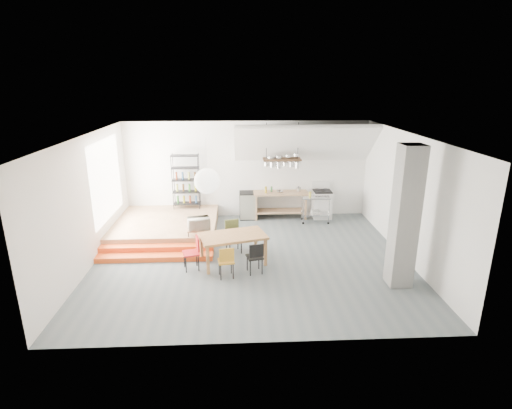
{
  "coord_description": "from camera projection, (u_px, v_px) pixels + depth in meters",
  "views": [
    {
      "loc": [
        -0.34,
        -9.52,
        4.46
      ],
      "look_at": [
        0.17,
        0.8,
        1.23
      ],
      "focal_mm": 28.0,
      "sensor_mm": 36.0,
      "label": 1
    }
  ],
  "objects": [
    {
      "name": "wall_back",
      "position": [
        247.0,
        170.0,
        13.28
      ],
      "size": [
        8.0,
        0.04,
        3.2
      ],
      "primitive_type": "cube",
      "color": "silver",
      "rests_on": "ground"
    },
    {
      "name": "chair_red",
      "position": [
        194.0,
        250.0,
        9.71
      ],
      "size": [
        0.46,
        0.46,
        0.83
      ],
      "rotation": [
        0.0,
        0.0,
        -1.32
      ],
      "color": "red",
      "rests_on": "ground"
    },
    {
      "name": "stove",
      "position": [
        322.0,
        204.0,
        13.41
      ],
      "size": [
        0.6,
        0.6,
        1.18
      ],
      "color": "white",
      "rests_on": "ground"
    },
    {
      "name": "chair_black",
      "position": [
        255.0,
        255.0,
        9.47
      ],
      "size": [
        0.44,
        0.44,
        0.8
      ],
      "rotation": [
        0.0,
        0.0,
        3.37
      ],
      "color": "black",
      "rests_on": "ground"
    },
    {
      "name": "chair_mustard",
      "position": [
        226.0,
        260.0,
        9.26
      ],
      "size": [
        0.42,
        0.42,
        0.79
      ],
      "rotation": [
        0.0,
        0.0,
        3.3
      ],
      "color": "#BB8120",
      "rests_on": "ground"
    },
    {
      "name": "kitchen_counter",
      "position": [
        280.0,
        200.0,
        13.29
      ],
      "size": [
        1.8,
        0.6,
        0.91
      ],
      "color": "olive",
      "rests_on": "ground"
    },
    {
      "name": "floor",
      "position": [
        251.0,
        258.0,
        10.43
      ],
      "size": [
        8.0,
        8.0,
        0.0
      ],
      "primitive_type": "plane",
      "color": "#555F63",
      "rests_on": "ground"
    },
    {
      "name": "wall_right",
      "position": [
        408.0,
        198.0,
        10.13
      ],
      "size": [
        0.04,
        7.0,
        3.2
      ],
      "primitive_type": "cube",
      "color": "silver",
      "rests_on": "ground"
    },
    {
      "name": "microwave",
      "position": [
        199.0,
        223.0,
        10.86
      ],
      "size": [
        0.66,
        0.53,
        0.32
      ],
      "primitive_type": "imported",
      "rotation": [
        0.0,
        0.0,
        0.25
      ],
      "color": "beige",
      "rests_on": "microwave_shelf"
    },
    {
      "name": "microwave_shelf",
      "position": [
        199.0,
        230.0,
        10.91
      ],
      "size": [
        0.6,
        0.4,
        0.16
      ],
      "color": "olive",
      "rests_on": "platform"
    },
    {
      "name": "window_pane",
      "position": [
        107.0,
        180.0,
        11.13
      ],
      "size": [
        0.02,
        2.5,
        2.2
      ],
      "primitive_type": "cube",
      "color": "white",
      "rests_on": "wall_left"
    },
    {
      "name": "pot_rack",
      "position": [
        283.0,
        162.0,
        12.68
      ],
      "size": [
        1.2,
        0.5,
        1.43
      ],
      "color": "#3A2717",
      "rests_on": "ceiling"
    },
    {
      "name": "wall_left",
      "position": [
        88.0,
        202.0,
        9.76
      ],
      "size": [
        0.04,
        7.0,
        3.2
      ],
      "primitive_type": "cube",
      "color": "silver",
      "rests_on": "ground"
    },
    {
      "name": "dining_table",
      "position": [
        233.0,
        238.0,
        9.96
      ],
      "size": [
        1.8,
        1.31,
        0.77
      ],
      "rotation": [
        0.0,
        0.0,
        0.27
      ],
      "color": "brown",
      "rests_on": "ground"
    },
    {
      "name": "concrete_column",
      "position": [
        405.0,
        218.0,
        8.67
      ],
      "size": [
        0.5,
        0.5,
        3.2
      ],
      "primitive_type": "cube",
      "color": "gray",
      "rests_on": "ground"
    },
    {
      "name": "wire_shelving",
      "position": [
        186.0,
        181.0,
        12.98
      ],
      "size": [
        0.88,
        0.38,
        1.8
      ],
      "color": "black",
      "rests_on": "platform"
    },
    {
      "name": "step_lower",
      "position": [
        155.0,
        257.0,
        10.34
      ],
      "size": [
        3.0,
        0.35,
        0.13
      ],
      "primitive_type": "cube",
      "color": "#EA521B",
      "rests_on": "ground"
    },
    {
      "name": "mini_fridge",
      "position": [
        248.0,
        205.0,
        13.34
      ],
      "size": [
        0.53,
        0.53,
        0.9
      ],
      "primitive_type": "cube",
      "color": "black",
      "rests_on": "ground"
    },
    {
      "name": "rolling_cart",
      "position": [
        316.0,
        206.0,
        12.93
      ],
      "size": [
        0.91,
        0.55,
        0.87
      ],
      "rotation": [
        0.0,
        0.0,
        -0.05
      ],
      "color": "silver",
      "rests_on": "ground"
    },
    {
      "name": "paper_lantern",
      "position": [
        207.0,
        181.0,
        9.32
      ],
      "size": [
        0.6,
        0.6,
        0.6
      ],
      "primitive_type": "sphere",
      "color": "white",
      "rests_on": "ceiling"
    },
    {
      "name": "bowl",
      "position": [
        280.0,
        192.0,
        13.15
      ],
      "size": [
        0.27,
        0.27,
        0.05
      ],
      "primitive_type": "imported",
      "rotation": [
        0.0,
        0.0,
        0.29
      ],
      "color": "silver",
      "rests_on": "kitchen_counter"
    },
    {
      "name": "chair_olive",
      "position": [
        233.0,
        233.0,
        10.73
      ],
      "size": [
        0.5,
        0.5,
        0.87
      ],
      "rotation": [
        0.0,
        0.0,
        0.3
      ],
      "color": "#545A2A",
      "rests_on": "ground"
    },
    {
      "name": "step_upper",
      "position": [
        157.0,
        249.0,
        10.65
      ],
      "size": [
        3.0,
        0.35,
        0.27
      ],
      "primitive_type": "cube",
      "color": "#EA521B",
      "rests_on": "ground"
    },
    {
      "name": "slope_ceiling",
      "position": [
        305.0,
        144.0,
        12.51
      ],
      "size": [
        4.4,
        1.44,
        1.32
      ],
      "primitive_type": "cube",
      "rotation": [
        -0.73,
        0.0,
        0.0
      ],
      "color": "white",
      "rests_on": "wall_back"
    },
    {
      "name": "ceiling",
      "position": [
        251.0,
        135.0,
        9.47
      ],
      "size": [
        8.0,
        7.0,
        0.02
      ],
      "primitive_type": "cube",
      "color": "white",
      "rests_on": "wall_back"
    },
    {
      "name": "platform",
      "position": [
        167.0,
        226.0,
        12.15
      ],
      "size": [
        3.0,
        3.0,
        0.4
      ],
      "primitive_type": "cube",
      "color": "olive",
      "rests_on": "ground"
    }
  ]
}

